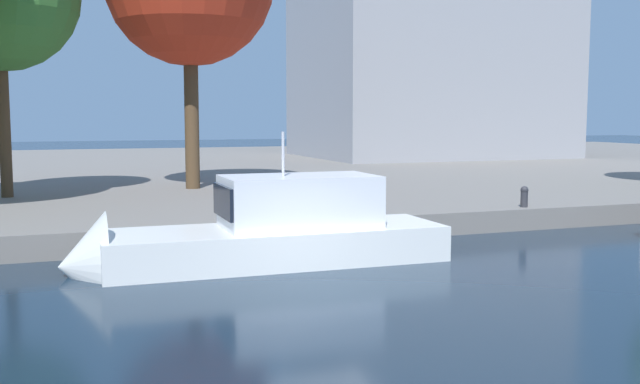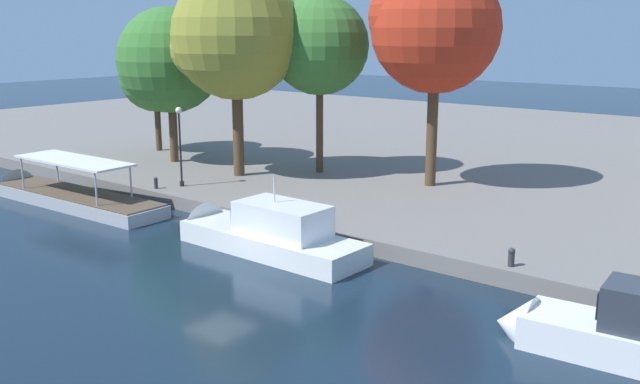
{
  "view_description": "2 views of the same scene",
  "coord_description": "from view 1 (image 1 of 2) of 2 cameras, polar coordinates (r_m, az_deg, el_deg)",
  "views": [
    {
      "loc": [
        -5.81,
        -15.58,
        4.03
      ],
      "look_at": [
        2.09,
        6.07,
        1.63
      ],
      "focal_mm": 40.71,
      "sensor_mm": 36.0,
      "label": 1
    },
    {
      "loc": [
        20.69,
        -19.07,
        9.98
      ],
      "look_at": [
        0.82,
        5.7,
        2.57
      ],
      "focal_mm": 39.32,
      "sensor_mm": 36.0,
      "label": 2
    }
  ],
  "objects": [
    {
      "name": "dock_promenade",
      "position": [
        49.32,
        -13.23,
        1.56
      ],
      "size": [
        120.0,
        55.0,
        0.77
      ],
      "primitive_type": "cube",
      "color": "slate",
      "rests_on": "ground_plane"
    },
    {
      "name": "motor_yacht_1",
      "position": [
        19.93,
        -5.19,
        -3.89
      ],
      "size": [
        10.39,
        2.98,
        4.72
      ],
      "rotation": [
        0.0,
        0.0,
        3.13
      ],
      "color": "silver",
      "rests_on": "ground_plane"
    },
    {
      "name": "mooring_bollard_1",
      "position": [
        27.21,
        15.76,
        -0.29
      ],
      "size": [
        0.29,
        0.29,
        0.77
      ],
      "color": "#2D2D33",
      "rests_on": "dock_promenade"
    },
    {
      "name": "ground_plane",
      "position": [
        17.11,
        0.4,
        -7.68
      ],
      "size": [
        220.0,
        220.0,
        0.0
      ],
      "primitive_type": "plane",
      "color": "#142333"
    }
  ]
}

